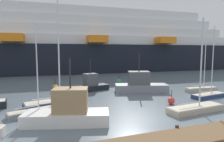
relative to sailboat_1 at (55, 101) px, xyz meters
The scene contains 14 objects.
ground_plane 9.30m from the sailboat_1, 40.51° to the right, with size 600.00×600.00×0.00m, color slate.
dock_pier 13.75m from the sailboat_1, 59.11° to the right, with size 23.84×2.53×0.76m.
sailboat_1 is the anchor object (origin of this frame).
sailboat_2 19.75m from the sailboat_1, ahead, with size 4.74×1.33×6.80m.
sailboat_4 13.88m from the sailboat_1, 28.94° to the right, with size 5.82×2.08×8.63m.
sailboat_5 3.21m from the sailboat_1, 127.51° to the right, with size 4.60×2.46×8.06m.
sailboat_6 18.07m from the sailboat_1, ahead, with size 4.84×1.99×8.61m.
fishing_boat_0 5.84m from the sailboat_1, 84.29° to the right, with size 6.87×3.94×5.09m.
fishing_boat_1 7.85m from the sailboat_1, 50.12° to the left, with size 6.16×3.43×4.54m.
fishing_boat_2 11.82m from the sailboat_1, 14.16° to the left, with size 7.45×4.32×5.35m.
channel_buoy_0 8.46m from the sailboat_1, 86.35° to the left, with size 0.76×0.76×1.66m.
channel_buoy_1 12.23m from the sailboat_1, 17.67° to the right, with size 0.74×0.74×1.50m.
channel_buoy_2 15.75m from the sailboat_1, 43.43° to the left, with size 0.78×0.78×1.62m.
cruise_ship 37.04m from the sailboat_1, 100.63° to the left, with size 132.99×25.77×23.41m.
Camera 1 is at (-8.31, -14.91, 5.65)m, focal length 31.66 mm.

